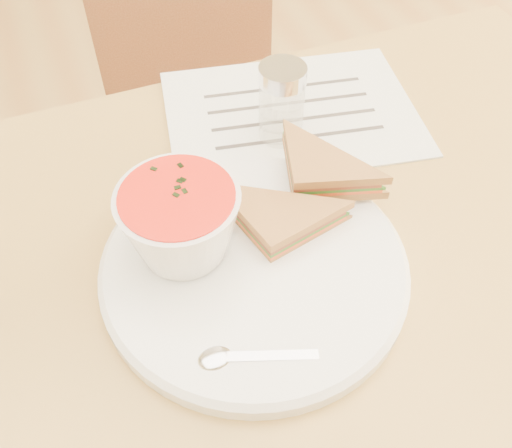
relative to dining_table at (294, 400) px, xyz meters
name	(u,v)px	position (x,y,z in m)	size (l,w,h in m)	color
dining_table	(294,400)	(0.00, 0.00, 0.00)	(1.00, 0.70, 0.75)	olive
chair_far	(203,145)	(0.04, 0.57, 0.04)	(0.37, 0.37, 0.83)	brown
plate	(254,267)	(-0.07, 0.00, 0.38)	(0.31, 0.31, 0.02)	white
soup_bowl	(181,225)	(-0.13, 0.04, 0.43)	(0.12, 0.12, 0.08)	white
sandwich_half_a	(271,257)	(-0.05, -0.01, 0.41)	(0.11, 0.11, 0.03)	olive
sandwich_half_b	(293,194)	(0.00, 0.05, 0.42)	(0.10, 0.10, 0.03)	olive
spoon	(269,357)	(-0.09, -0.10, 0.40)	(0.16, 0.03, 0.01)	silver
paper_menu	(291,112)	(0.07, 0.22, 0.38)	(0.32, 0.24, 0.00)	white
condiment_shaker	(281,104)	(0.04, 0.18, 0.43)	(0.06, 0.06, 0.10)	silver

